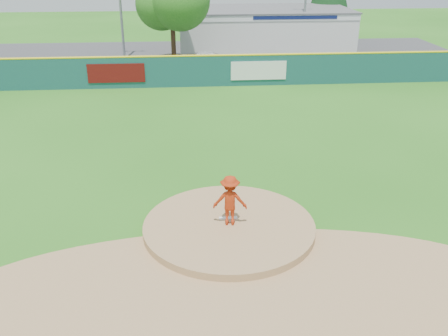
{
  "coord_description": "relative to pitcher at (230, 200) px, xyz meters",
  "views": [
    {
      "loc": [
        -1.29,
        -13.79,
        8.36
      ],
      "look_at": [
        0.0,
        2.0,
        1.3
      ],
      "focal_mm": 40.0,
      "sensor_mm": 36.0,
      "label": 1
    }
  ],
  "objects": [
    {
      "name": "ground",
      "position": [
        -0.02,
        0.01,
        -1.08
      ],
      "size": [
        120.0,
        120.0,
        0.0
      ],
      "primitive_type": "plane",
      "color": "#286B19",
      "rests_on": "ground"
    },
    {
      "name": "pitchers_mound",
      "position": [
        -0.02,
        0.01,
        -1.08
      ],
      "size": [
        5.5,
        5.5,
        0.5
      ],
      "primitive_type": "cylinder",
      "color": "#9E774C",
      "rests_on": "ground"
    },
    {
      "name": "van",
      "position": [
        0.76,
        22.89,
        -0.44
      ],
      "size": [
        4.59,
        2.4,
        1.23
      ],
      "primitive_type": "imported",
      "rotation": [
        0.0,
        0.0,
        1.49
      ],
      "color": "white",
      "rests_on": "parking_lot"
    },
    {
      "name": "parking_lot",
      "position": [
        -0.02,
        27.01,
        -1.07
      ],
      "size": [
        44.0,
        16.0,
        0.02
      ],
      "primitive_type": "cube",
      "color": "#38383A",
      "rests_on": "ground"
    },
    {
      "name": "pitching_rubber",
      "position": [
        -0.02,
        0.31,
        -0.81
      ],
      "size": [
        0.6,
        0.15,
        0.04
      ],
      "primitive_type": "cube",
      "color": "white",
      "rests_on": "pitchers_mound"
    },
    {
      "name": "deciduous_tree",
      "position": [
        -2.02,
        25.01,
        3.47
      ],
      "size": [
        5.6,
        5.6,
        7.36
      ],
      "color": "#382314",
      "rests_on": "ground"
    },
    {
      "name": "pitcher",
      "position": [
        0.0,
        0.0,
        0.0
      ],
      "size": [
        1.15,
        0.76,
        1.66
      ],
      "primitive_type": "imported",
      "rotation": [
        0.0,
        0.0,
        3.01
      ],
      "color": "#AB2B0E",
      "rests_on": "pitchers_mound"
    },
    {
      "name": "fence_banners",
      "position": [
        -1.03,
        17.93,
        -0.08
      ],
      "size": [
        12.7,
        0.04,
        1.2
      ],
      "color": "#5A0E0C",
      "rests_on": "ground"
    },
    {
      "name": "pool_building_grp",
      "position": [
        5.98,
        32.0,
        0.58
      ],
      "size": [
        15.2,
        8.2,
        3.31
      ],
      "color": "silver",
      "rests_on": "ground"
    },
    {
      "name": "infield_dirt_arc",
      "position": [
        -0.02,
        -2.99,
        -1.08
      ],
      "size": [
        15.4,
        15.4,
        0.01
      ],
      "primitive_type": "cylinder",
      "color": "#9E774C",
      "rests_on": "ground"
    },
    {
      "name": "outfield_fence",
      "position": [
        -0.02,
        18.01,
        0.01
      ],
      "size": [
        40.0,
        0.14,
        2.07
      ],
      "color": "#164847",
      "rests_on": "ground"
    }
  ]
}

